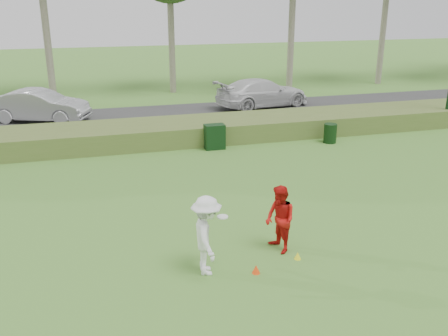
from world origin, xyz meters
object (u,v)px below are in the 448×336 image
object	(u,v)px
player_white	(207,236)
cone_orange	(256,269)
trash_bin	(330,133)
player_red	(280,219)
car_right	(262,93)
utility_cabinet	(215,137)
cone_yellow	(298,256)
car_mid	(39,106)

from	to	relation	value
player_white	cone_orange	size ratio (longest dim) A/B	8.97
trash_bin	player_red	bearing A→B (deg)	-123.98
car_right	cone_orange	bearing A→B (deg)	147.97
player_white	car_right	size ratio (longest dim) A/B	0.34
cone_orange	utility_cabinet	world-z (taller)	utility_cabinet
cone_yellow	utility_cabinet	world-z (taller)	utility_cabinet
player_white	car_right	world-z (taller)	player_white
car_mid	car_right	world-z (taller)	car_mid
player_red	cone_orange	xyz separation A→B (m)	(-0.97, -0.93, -0.80)
utility_cabinet	trash_bin	xyz separation A→B (m)	(5.41, -0.49, -0.11)
car_mid	car_right	bearing A→B (deg)	-67.49
cone_orange	trash_bin	bearing A→B (deg)	54.71
trash_bin	car_right	distance (m)	8.17
cone_yellow	car_right	world-z (taller)	car_right
player_red	utility_cabinet	world-z (taller)	player_red
trash_bin	car_mid	xyz separation A→B (m)	(-13.20, 7.81, 0.46)
cone_orange	trash_bin	xyz separation A→B (m)	(7.10, 10.04, 0.33)
trash_bin	car_right	xyz separation A→B (m)	(-0.41, 8.15, 0.46)
utility_cabinet	car_right	xyz separation A→B (m)	(5.00, 7.66, 0.35)
cone_orange	cone_yellow	world-z (taller)	cone_orange
cone_orange	car_right	world-z (taller)	car_right
trash_bin	car_right	world-z (taller)	car_right
car_mid	utility_cabinet	bearing A→B (deg)	-112.22
car_mid	car_right	size ratio (longest dim) A/B	0.89
cone_yellow	car_right	bearing A→B (deg)	73.05
trash_bin	car_mid	size ratio (longest dim) A/B	0.17
player_red	utility_cabinet	bearing A→B (deg)	164.95
player_white	cone_orange	xyz separation A→B (m)	(1.15, -0.38, -0.89)
cone_orange	car_right	distance (m)	19.39
player_red	car_right	size ratio (longest dim) A/B	0.31
player_white	utility_cabinet	xyz separation A→B (m)	(2.84, 10.15, -0.45)
cone_orange	cone_yellow	xyz separation A→B (m)	(1.27, 0.37, -0.01)
utility_cabinet	cone_orange	bearing A→B (deg)	-99.88
player_white	car_right	bearing A→B (deg)	-18.37
player_white	cone_yellow	distance (m)	2.58
car_right	player_white	bearing A→B (deg)	144.41
player_red	cone_orange	world-z (taller)	player_red
cone_yellow	trash_bin	distance (m)	11.30
player_white	utility_cabinet	bearing A→B (deg)	-10.24
player_red	car_right	world-z (taller)	player_red
player_white	utility_cabinet	world-z (taller)	player_white
player_red	cone_orange	size ratio (longest dim) A/B	8.18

